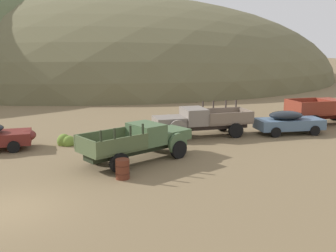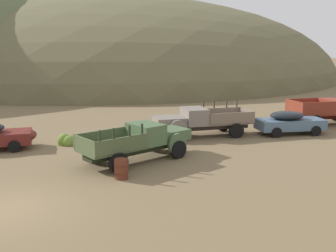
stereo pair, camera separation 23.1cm
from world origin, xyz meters
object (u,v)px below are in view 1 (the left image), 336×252
truck_weathered_green (145,141)px  truck_rust_red (329,111)px  oil_drum_spare (122,169)px  car_chalk_blue (291,122)px  truck_primer_gray (195,121)px

truck_weathered_green → truck_rust_red: bearing=-5.5°
truck_weathered_green → truck_rust_red: (16.09, 3.83, 0.01)m
truck_weathered_green → oil_drum_spare: (-1.91, -2.56, -0.55)m
car_chalk_blue → oil_drum_spare: bearing=-149.1°
oil_drum_spare → truck_weathered_green: bearing=53.3°
truck_weathered_green → truck_rust_red: truck_weathered_green is taller
truck_weathered_green → truck_primer_gray: same height
car_chalk_blue → truck_weathered_green: bearing=-158.0°
truck_primer_gray → truck_rust_red: (11.33, 0.06, 0.01)m
oil_drum_spare → truck_primer_gray: bearing=43.5°
car_chalk_blue → oil_drum_spare: size_ratio=5.51×
truck_primer_gray → oil_drum_spare: (-6.67, -6.33, -0.55)m
truck_primer_gray → truck_rust_red: bearing=-173.5°
truck_primer_gray → car_chalk_blue: bearing=171.7°
truck_weathered_green → car_chalk_blue: (11.15, 2.13, -0.18)m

